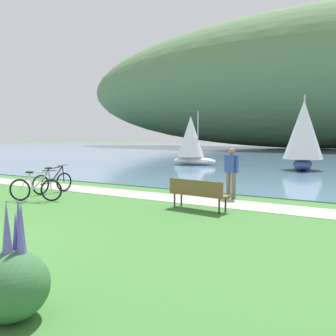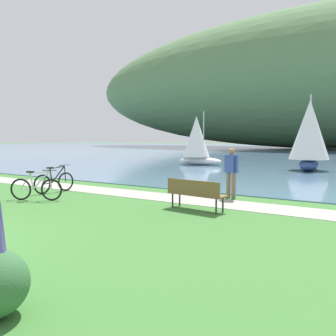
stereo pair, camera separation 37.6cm
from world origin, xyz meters
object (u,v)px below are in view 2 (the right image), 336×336
(bicycle_leaning_near_bench, at_px, (54,182))
(bicycle_beside_path, at_px, (36,188))
(park_bench_near_camera, at_px, (195,192))
(person_at_shoreline, at_px, (231,170))
(sailboat_nearest_to_shore, at_px, (197,140))
(sailboat_mid_bay, at_px, (309,134))

(bicycle_leaning_near_bench, distance_m, bicycle_beside_path, 1.79)
(bicycle_leaning_near_bench, bearing_deg, park_bench_near_camera, -0.82)
(park_bench_near_camera, relative_size, person_at_shoreline, 1.08)
(bicycle_leaning_near_bench, xyz_separation_m, sailboat_nearest_to_shore, (-2.13, 14.64, 1.45))
(bicycle_leaning_near_bench, distance_m, sailboat_nearest_to_shore, 14.87)
(bicycle_beside_path, distance_m, person_at_shoreline, 6.49)
(bicycle_leaning_near_bench, height_order, sailboat_mid_bay, sailboat_mid_bay)
(bicycle_leaning_near_bench, distance_m, person_at_shoreline, 6.57)
(bicycle_leaning_near_bench, xyz_separation_m, bicycle_beside_path, (0.93, -1.52, 0.00))
(person_at_shoreline, xyz_separation_m, sailboat_mid_bay, (-0.34, 11.98, 1.24))
(person_at_shoreline, xyz_separation_m, sailboat_nearest_to_shore, (-8.24, 12.28, 0.87))
(sailboat_nearest_to_shore, xyz_separation_m, sailboat_mid_bay, (7.90, -0.30, 0.37))
(bicycle_beside_path, relative_size, sailboat_nearest_to_shore, 0.42)
(bicycle_beside_path, xyz_separation_m, person_at_shoreline, (5.17, 3.88, 0.58))
(park_bench_near_camera, relative_size, sailboat_nearest_to_shore, 0.48)
(sailboat_nearest_to_shore, bearing_deg, person_at_shoreline, -56.16)
(bicycle_leaning_near_bench, bearing_deg, person_at_shoreline, 21.14)
(park_bench_near_camera, distance_m, bicycle_leaning_near_bench, 6.11)
(park_bench_near_camera, height_order, sailboat_nearest_to_shore, sailboat_nearest_to_shore)
(park_bench_near_camera, bearing_deg, bicycle_beside_path, -164.50)
(bicycle_beside_path, relative_size, sailboat_mid_bay, 0.35)
(bicycle_leaning_near_bench, height_order, person_at_shoreline, person_at_shoreline)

